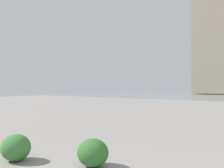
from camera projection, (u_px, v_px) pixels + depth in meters
The scene contains 2 objects.
shrub_low at pixel (16, 148), 5.15m from camera, with size 0.65×0.59×0.55m.
shrub_round at pixel (93, 153), 4.78m from camera, with size 0.63×0.57×0.54m.
Camera 1 is at (-1.07, 2.00, 1.54)m, focal length 39.82 mm.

